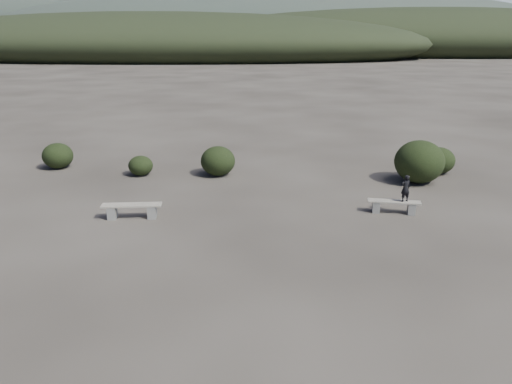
{
  "coord_description": "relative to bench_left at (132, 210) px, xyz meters",
  "views": [
    {
      "loc": [
        -0.18,
        -9.95,
        5.52
      ],
      "look_at": [
        -0.67,
        3.5,
        1.1
      ],
      "focal_mm": 35.0,
      "sensor_mm": 36.0,
      "label": 1
    }
  ],
  "objects": [
    {
      "name": "bench_left",
      "position": [
        0.0,
        0.0,
        0.0
      ],
      "size": [
        1.83,
        0.56,
        0.45
      ],
      "rotation": [
        0.0,
        0.0,
        0.1
      ],
      "color": "gray",
      "rests_on": "ground"
    },
    {
      "name": "mountain_ridges",
      "position": [
        -3.01,
        334.91,
        10.56
      ],
      "size": [
        500.0,
        400.0,
        56.0
      ],
      "color": "black",
      "rests_on": "ground"
    },
    {
      "name": "ground",
      "position": [
        4.48,
        -4.15,
        -0.27
      ],
      "size": [
        1200.0,
        1200.0,
        0.0
      ],
      "primitive_type": "plane",
      "color": "#2E2923",
      "rests_on": "ground"
    },
    {
      "name": "shrub_e",
      "position": [
        10.88,
        5.41,
        0.25
      ],
      "size": [
        1.26,
        1.26,
        1.05
      ],
      "primitive_type": "ellipsoid",
      "color": "black",
      "rests_on": "ground"
    },
    {
      "name": "shrub_d",
      "position": [
        9.74,
        4.11,
        0.53
      ],
      "size": [
        1.83,
        1.83,
        1.6
      ],
      "primitive_type": "ellipsoid",
      "color": "black",
      "rests_on": "ground"
    },
    {
      "name": "shrub_a",
      "position": [
        -0.93,
        4.68,
        0.12
      ],
      "size": [
        0.96,
        0.96,
        0.78
      ],
      "primitive_type": "ellipsoid",
      "color": "black",
      "rests_on": "ground"
    },
    {
      "name": "seated_person",
      "position": [
        8.38,
        0.7,
        0.56
      ],
      "size": [
        0.36,
        0.3,
        0.85
      ],
      "primitive_type": "imported",
      "rotation": [
        0.0,
        0.0,
        3.48
      ],
      "color": "black",
      "rests_on": "bench_right"
    },
    {
      "name": "shrub_f",
      "position": [
        -4.63,
        5.62,
        0.25
      ],
      "size": [
        1.24,
        1.24,
        1.05
      ],
      "primitive_type": "ellipsoid",
      "color": "black",
      "rests_on": "ground"
    },
    {
      "name": "bench_right",
      "position": [
        8.08,
        0.74,
        -0.03
      ],
      "size": [
        1.64,
        0.55,
        0.4
      ],
      "rotation": [
        0.0,
        0.0,
        -0.13
      ],
      "color": "gray",
      "rests_on": "ground"
    },
    {
      "name": "shrub_b",
      "position": [
        2.11,
        4.8,
        0.31
      ],
      "size": [
        1.35,
        1.35,
        1.16
      ],
      "primitive_type": "ellipsoid",
      "color": "black",
      "rests_on": "ground"
    }
  ]
}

